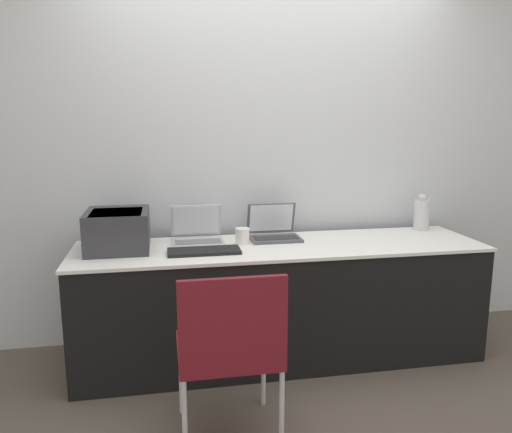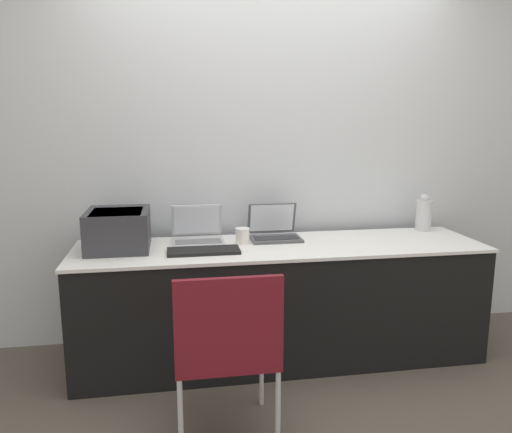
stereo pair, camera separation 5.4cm
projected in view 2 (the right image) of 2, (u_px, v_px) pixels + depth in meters
ground_plane at (292, 381)px, 2.95m from camera, size 14.00×14.00×0.00m
wall_back at (268, 152)px, 3.45m from camera, size 8.00×0.05×2.60m
table at (280, 301)px, 3.19m from camera, size 2.55×0.67×0.75m
printer at (118, 228)px, 3.00m from camera, size 0.37×0.41×0.24m
laptop_left at (198, 234)px, 3.19m from camera, size 0.33×0.32×0.23m
laptop_right at (274, 231)px, 3.28m from camera, size 0.32×0.28×0.22m
external_keyboard at (204, 251)px, 2.94m from camera, size 0.43×0.17×0.02m
coffee_cup at (242, 236)px, 3.14m from camera, size 0.09×0.09×0.10m
metal_pitcher at (424, 214)px, 3.51m from camera, size 0.11×0.11×0.26m
chair at (226, 343)px, 2.30m from camera, size 0.47×0.45×0.86m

